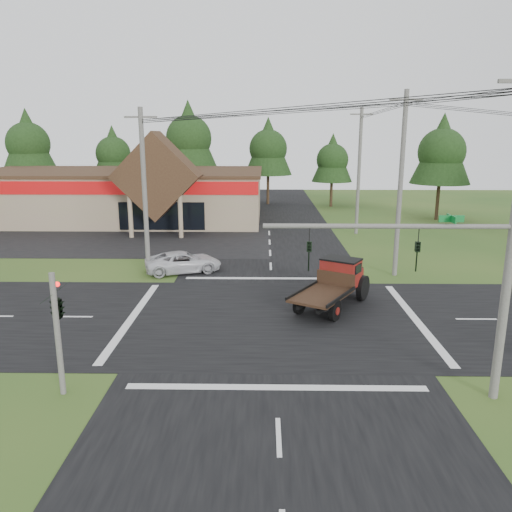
{
  "coord_description": "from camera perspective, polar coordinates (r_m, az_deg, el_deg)",
  "views": [
    {
      "loc": [
        -0.46,
        -23.27,
        8.84
      ],
      "look_at": [
        -0.92,
        4.03,
        2.2
      ],
      "focal_mm": 35.0,
      "sensor_mm": 36.0,
      "label": 1
    }
  ],
  "objects": [
    {
      "name": "utility_pole_nw",
      "position": [
        32.35,
        -12.62,
        7.21
      ],
      "size": [
        2.0,
        0.3,
        10.5
      ],
      "color": "#595651",
      "rests_on": "ground"
    },
    {
      "name": "tree_row_b",
      "position": [
        68.17,
        -16.02,
        11.35
      ],
      "size": [
        5.6,
        5.6,
        10.1
      ],
      "color": "#332316",
      "rests_on": "ground"
    },
    {
      "name": "tree_row_e",
      "position": [
        63.9,
        8.73,
        10.99
      ],
      "size": [
        5.04,
        5.04,
        9.09
      ],
      "color": "#332316",
      "rests_on": "ground"
    },
    {
      "name": "white_pickup",
      "position": [
        33.23,
        -8.3,
        -0.68
      ],
      "size": [
        5.43,
        3.77,
        1.38
      ],
      "primitive_type": "imported",
      "rotation": [
        0.0,
        0.0,
        1.9
      ],
      "color": "silver",
      "rests_on": "ground"
    },
    {
      "name": "road_ns",
      "position": [
        24.89,
        1.97,
        -7.12
      ],
      "size": [
        12.0,
        120.0,
        0.02
      ],
      "primitive_type": "cube",
      "color": "black",
      "rests_on": "ground"
    },
    {
      "name": "cvs_building",
      "position": [
        55.33,
        -15.15,
        6.91
      ],
      "size": [
        30.4,
        18.2,
        9.19
      ],
      "color": "#9A8C68",
      "rests_on": "ground"
    },
    {
      "name": "tree_row_a",
      "position": [
        69.83,
        -24.61,
        11.81
      ],
      "size": [
        6.72,
        6.72,
        12.12
      ],
      "color": "#332316",
      "rests_on": "ground"
    },
    {
      "name": "utility_pole_ne",
      "position": [
        32.53,
        16.19,
        7.93
      ],
      "size": [
        2.0,
        0.3,
        11.5
      ],
      "color": "#595651",
      "rests_on": "ground"
    },
    {
      "name": "traffic_signal_mast",
      "position": [
        17.54,
        21.91,
        -1.92
      ],
      "size": [
        8.12,
        0.24,
        7.0
      ],
      "color": "#595651",
      "rests_on": "ground"
    },
    {
      "name": "utility_pole_n",
      "position": [
        46.16,
        11.69,
        9.54
      ],
      "size": [
        2.0,
        0.3,
        11.2
      ],
      "color": "#595651",
      "rests_on": "ground"
    },
    {
      "name": "parking_apron",
      "position": [
        45.26,
        -16.48,
        1.85
      ],
      "size": [
        28.0,
        14.0,
        0.02
      ],
      "primitive_type": "cube",
      "color": "black",
      "rests_on": "ground"
    },
    {
      "name": "tree_row_d",
      "position": [
        65.29,
        1.4,
        12.38
      ],
      "size": [
        6.16,
        6.16,
        11.11
      ],
      "color": "#332316",
      "rests_on": "ground"
    },
    {
      "name": "antique_flatbed_truck",
      "position": [
        26.3,
        8.62,
        -3.31
      ],
      "size": [
        4.97,
        6.2,
        2.46
      ],
      "primitive_type": null,
      "rotation": [
        0.0,
        0.0,
        -0.54
      ],
      "color": "#60170D",
      "rests_on": "ground"
    },
    {
      "name": "traffic_signal_corner",
      "position": [
        18.23,
        -21.88,
        -4.31
      ],
      "size": [
        0.53,
        2.48,
        4.4
      ],
      "color": "#595651",
      "rests_on": "ground"
    },
    {
      "name": "road_ew",
      "position": [
        24.89,
        1.97,
        -7.11
      ],
      "size": [
        120.0,
        12.0,
        0.02
      ],
      "primitive_type": "cube",
      "color": "black",
      "rests_on": "ground"
    },
    {
      "name": "tree_side_ne",
      "position": [
        56.4,
        20.49,
        11.34
      ],
      "size": [
        6.16,
        6.16,
        11.11
      ],
      "color": "#332316",
      "rests_on": "ground"
    },
    {
      "name": "ground",
      "position": [
        24.9,
        1.97,
        -7.14
      ],
      "size": [
        120.0,
        120.0,
        0.0
      ],
      "primitive_type": "plane",
      "color": "#2B4F1C",
      "rests_on": "ground"
    },
    {
      "name": "tree_row_c",
      "position": [
        64.98,
        -7.69,
        13.44
      ],
      "size": [
        7.28,
        7.28,
        13.13
      ],
      "color": "#332316",
      "rests_on": "ground"
    }
  ]
}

